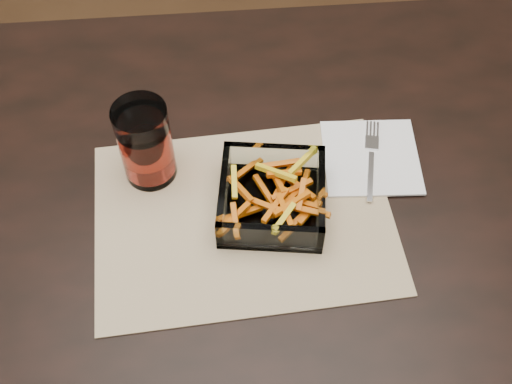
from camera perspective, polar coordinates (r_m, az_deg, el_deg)
The scene contains 6 objects.
dining_table at distance 1.07m, azimuth 3.33°, elevation -3.31°, with size 1.60×0.90×0.75m.
placemat at distance 0.98m, azimuth -1.08°, elevation -2.22°, with size 0.45×0.33×0.00m, color tan.
glass_bowl at distance 0.96m, azimuth 1.42°, elevation -0.57°, with size 0.17×0.17×0.06m.
tumbler at distance 0.99m, azimuth -9.77°, elevation 4.13°, with size 0.08×0.08×0.14m.
napkin at distance 1.05m, azimuth 10.19°, elevation 3.07°, with size 0.15×0.15×0.00m, color white.
fork at distance 1.05m, azimuth 10.21°, elevation 3.09°, with size 0.05×0.16×0.00m.
Camera 1 is at (-0.11, -0.54, 1.58)m, focal length 45.00 mm.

